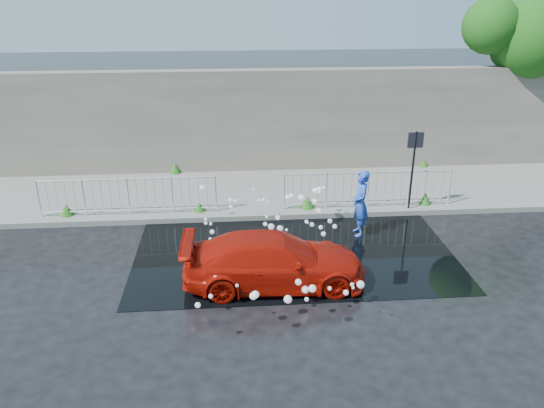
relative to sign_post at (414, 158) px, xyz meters
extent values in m
plane|color=black|center=(-4.20, -3.10, -1.72)|extent=(90.00, 90.00, 0.00)
cube|color=#64635F|center=(-4.20, 1.90, -1.65)|extent=(30.00, 4.00, 0.15)
cube|color=#64635F|center=(-4.20, -0.10, -1.64)|extent=(30.00, 0.25, 0.16)
cube|color=#565148|center=(-4.20, 4.10, 0.18)|extent=(30.00, 0.60, 3.50)
cube|color=black|center=(-3.70, -2.10, -1.72)|extent=(8.00, 5.00, 0.01)
cylinder|color=black|center=(0.00, 0.00, -0.47)|extent=(0.06, 0.06, 2.50)
cube|color=black|center=(0.00, 0.00, 0.53)|extent=(0.45, 0.04, 0.45)
cylinder|color=#332114|center=(5.80, 5.10, 0.78)|extent=(0.36, 0.36, 5.00)
sphere|color=#134610|center=(5.30, 4.30, 2.88)|extent=(2.85, 2.85, 2.85)
sphere|color=#134610|center=(3.80, 4.30, 3.28)|extent=(1.94, 1.94, 1.94)
cylinder|color=silver|center=(-10.70, 0.25, -1.02)|extent=(0.05, 0.05, 1.10)
cylinder|color=silver|center=(-5.70, 0.25, -1.02)|extent=(0.05, 0.05, 1.10)
cylinder|color=silver|center=(-8.20, 0.25, -0.50)|extent=(5.00, 0.04, 0.04)
cylinder|color=silver|center=(-8.20, 0.25, -1.45)|extent=(5.00, 0.04, 0.04)
cylinder|color=silver|center=(-3.70, 0.25, -1.02)|extent=(0.05, 0.05, 1.10)
cylinder|color=silver|center=(1.30, 0.25, -1.02)|extent=(0.05, 0.05, 1.10)
cylinder|color=silver|center=(-1.20, 0.25, -0.50)|extent=(5.00, 0.04, 0.04)
cylinder|color=silver|center=(-1.20, 0.25, -1.45)|extent=(5.00, 0.04, 0.04)
cone|color=#1C5215|center=(-10.00, 0.30, -1.41)|extent=(0.40, 0.40, 0.33)
cone|color=#1C5215|center=(-6.20, 0.30, -1.44)|extent=(0.36, 0.36, 0.26)
cone|color=#1C5215|center=(-3.00, 0.30, -1.40)|extent=(0.44, 0.44, 0.34)
cone|color=#1C5215|center=(0.60, 0.30, -1.39)|extent=(0.38, 0.38, 0.36)
cone|color=#1C5215|center=(-7.20, 3.80, -1.40)|extent=(0.42, 0.42, 0.35)
cone|color=#1C5215|center=(1.80, 3.80, -1.45)|extent=(0.34, 0.34, 0.26)
sphere|color=white|center=(-4.52, -1.04, -0.74)|extent=(0.07, 0.07, 0.07)
sphere|color=white|center=(-5.80, -1.71, -1.08)|extent=(0.08, 0.08, 0.08)
sphere|color=white|center=(-2.68, -0.55, -0.62)|extent=(0.09, 0.09, 0.09)
sphere|color=white|center=(-4.41, -1.88, -1.06)|extent=(0.11, 0.11, 0.11)
sphere|color=white|center=(-3.34, -0.75, -0.82)|extent=(0.17, 0.17, 0.17)
sphere|color=white|center=(-5.79, -2.72, -1.58)|extent=(0.12, 0.12, 0.12)
sphere|color=white|center=(-4.36, -1.82, -0.89)|extent=(0.08, 0.08, 0.08)
sphere|color=white|center=(-5.38, -2.73, -1.53)|extent=(0.17, 0.17, 0.17)
sphere|color=white|center=(-4.27, -2.08, -1.05)|extent=(0.16, 0.16, 0.16)
sphere|color=white|center=(-4.29, -1.11, -0.77)|extent=(0.07, 0.07, 0.07)
sphere|color=white|center=(-3.21, -1.99, -1.07)|extent=(0.12, 0.12, 0.12)
sphere|color=white|center=(-4.00, -2.66, -1.28)|extent=(0.08, 0.08, 0.08)
sphere|color=white|center=(-3.62, -0.80, -0.74)|extent=(0.14, 0.14, 0.14)
sphere|color=white|center=(-5.27, -1.26, -0.82)|extent=(0.10, 0.10, 0.10)
sphere|color=white|center=(-2.82, -0.62, -0.74)|extent=(0.09, 0.09, 0.09)
sphere|color=white|center=(-5.28, -0.99, -0.73)|extent=(0.10, 0.10, 0.10)
sphere|color=white|center=(-5.93, -1.59, -1.00)|extent=(0.08, 0.08, 0.08)
sphere|color=white|center=(-2.78, -2.67, -1.57)|extent=(0.09, 0.09, 0.09)
sphere|color=white|center=(-4.07, -1.71, -0.97)|extent=(0.13, 0.13, 0.13)
sphere|color=white|center=(-5.50, -2.32, -1.25)|extent=(0.08, 0.08, 0.08)
sphere|color=white|center=(-6.05, -0.35, -0.59)|extent=(0.14, 0.14, 0.14)
sphere|color=white|center=(-4.74, -2.61, -1.43)|extent=(0.10, 0.10, 0.10)
sphere|color=white|center=(-5.81, -2.11, -1.31)|extent=(0.08, 0.08, 0.08)
sphere|color=white|center=(-5.84, -2.61, -1.22)|extent=(0.16, 0.16, 0.16)
sphere|color=white|center=(-4.88, -2.51, -1.40)|extent=(0.15, 0.15, 0.15)
sphere|color=white|center=(-4.64, -0.49, -0.64)|extent=(0.06, 0.06, 0.06)
sphere|color=white|center=(-3.57, -2.60, -1.37)|extent=(0.15, 0.15, 0.15)
sphere|color=white|center=(-2.95, -1.40, -0.95)|extent=(0.14, 0.14, 0.14)
sphere|color=white|center=(-2.76, -0.33, -0.75)|extent=(0.15, 0.15, 0.15)
sphere|color=white|center=(-2.71, -1.77, -1.09)|extent=(0.12, 0.12, 0.12)
sphere|color=white|center=(-4.92, -2.75, -1.52)|extent=(0.11, 0.11, 0.11)
sphere|color=white|center=(-3.74, -0.90, -0.74)|extent=(0.13, 0.13, 0.13)
sphere|color=white|center=(-3.61, -2.41, -1.34)|extent=(0.16, 0.16, 0.16)
sphere|color=white|center=(-2.94, -2.16, -1.26)|extent=(0.12, 0.12, 0.12)
sphere|color=white|center=(-2.62, -1.97, -1.15)|extent=(0.12, 0.12, 0.12)
sphere|color=white|center=(-3.33, -1.79, -1.07)|extent=(0.09, 0.09, 0.09)
sphere|color=white|center=(-3.01, -2.15, -1.08)|extent=(0.11, 0.11, 0.11)
sphere|color=white|center=(-5.75, -2.07, -1.14)|extent=(0.12, 0.12, 0.12)
sphere|color=white|center=(-4.38, -0.77, -0.84)|extent=(0.11, 0.11, 0.11)
sphere|color=white|center=(-4.03, -1.94, -1.17)|extent=(0.16, 0.16, 0.16)
sphere|color=white|center=(-3.03, -1.19, -0.76)|extent=(0.14, 0.14, 0.14)
sphere|color=white|center=(-5.14, -0.89, -0.80)|extent=(0.09, 0.09, 0.09)
sphere|color=white|center=(-3.87, -2.06, -1.16)|extent=(0.07, 0.07, 0.07)
sphere|color=white|center=(-2.93, -0.60, -0.69)|extent=(0.16, 0.16, 0.16)
sphere|color=white|center=(-3.34, -2.01, -0.99)|extent=(0.08, 0.08, 0.08)
sphere|color=white|center=(-5.91, -1.86, -0.99)|extent=(0.09, 0.09, 0.09)
sphere|color=white|center=(-3.77, -5.63, -0.69)|extent=(0.15, 0.15, 0.15)
sphere|color=white|center=(-2.80, -4.83, -1.14)|extent=(0.09, 0.09, 0.09)
sphere|color=white|center=(-2.84, -5.54, -0.70)|extent=(0.06, 0.06, 0.06)
sphere|color=white|center=(-4.87, -5.35, -0.98)|extent=(0.15, 0.15, 0.15)
sphere|color=white|center=(-5.72, -4.80, -1.29)|extent=(0.10, 0.10, 0.10)
sphere|color=white|center=(-2.90, -4.74, -1.38)|extent=(0.12, 0.12, 0.12)
sphere|color=white|center=(-3.73, -4.74, -1.51)|extent=(0.09, 0.09, 0.09)
sphere|color=white|center=(-5.18, -5.23, -0.80)|extent=(0.07, 0.07, 0.07)
sphere|color=white|center=(-2.58, -4.69, -1.24)|extent=(0.17, 0.17, 0.17)
sphere|color=white|center=(-3.74, -4.59, -1.37)|extent=(0.16, 0.16, 0.16)
sphere|color=white|center=(-4.16, -5.02, -1.31)|extent=(0.17, 0.17, 0.17)
sphere|color=white|center=(-3.98, -5.27, -0.76)|extent=(0.13, 0.13, 0.13)
sphere|color=white|center=(-2.90, -5.33, -0.90)|extent=(0.06, 0.06, 0.06)
sphere|color=white|center=(-4.85, -5.74, -0.70)|extent=(0.15, 0.15, 0.15)
sphere|color=white|center=(-5.91, -5.84, -0.81)|extent=(0.11, 0.11, 0.11)
sphere|color=white|center=(-3.30, -4.99, -1.11)|extent=(0.09, 0.09, 0.09)
imported|color=#A31106|center=(-4.32, -3.70, -1.13)|extent=(4.12, 1.72, 1.19)
imported|color=blue|center=(-1.81, -1.30, -0.81)|extent=(0.44, 0.67, 1.82)
camera|label=1|loc=(-5.21, -14.14, 4.63)|focal=35.00mm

